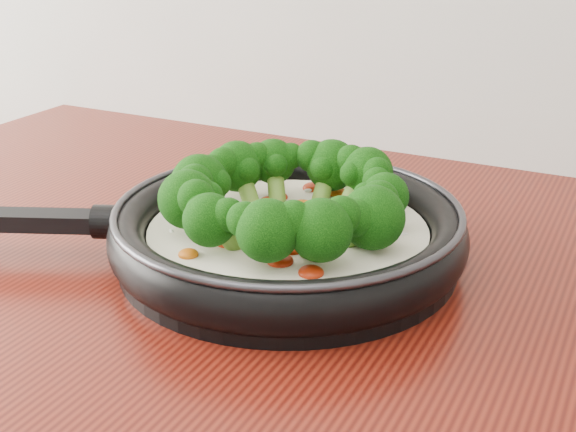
% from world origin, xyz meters
% --- Properties ---
extents(skillet, '(0.60, 0.48, 0.11)m').
position_xyz_m(skillet, '(-0.13, 1.08, 0.94)').
color(skillet, black).
rests_on(skillet, counter).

